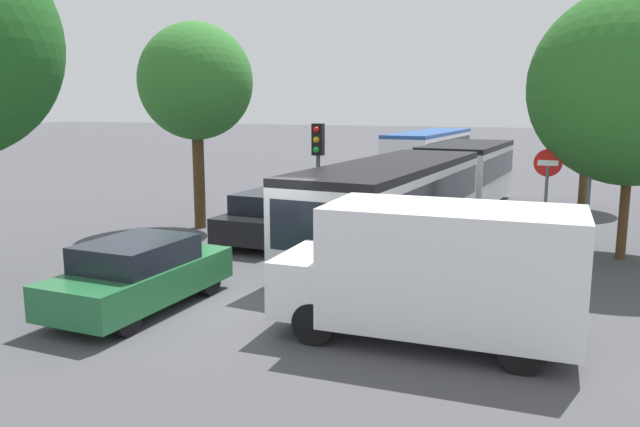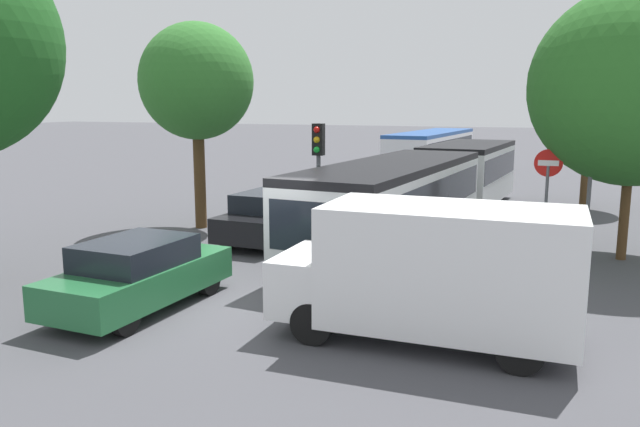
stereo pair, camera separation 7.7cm
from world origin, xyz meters
name	(u,v)px [view 1 (the left image)]	position (x,y,z in m)	size (l,w,h in m)	color
ground_plane	(239,302)	(0.00, 0.00, 0.00)	(200.00, 200.00, 0.00)	#47474C
articulated_bus	(430,185)	(1.92, 8.83, 1.41)	(3.50, 16.52, 2.44)	silver
city_bus_rear	(430,149)	(-1.74, 25.57, 1.37)	(2.95, 11.12, 2.37)	silver
queued_car_green	(140,274)	(-1.54, -1.11, 0.70)	(1.78, 4.02, 1.39)	#236638
queued_car_black	(273,216)	(-1.88, 5.36, 0.74)	(1.87, 4.24, 1.46)	black
queued_car_navy	(350,189)	(-1.70, 11.52, 0.76)	(1.93, 4.38, 1.51)	navy
white_van	(437,269)	(4.10, -0.59, 1.24)	(5.06, 2.12, 2.31)	white
traffic_light	(318,155)	(-0.68, 5.85, 2.50)	(0.33, 0.37, 3.40)	#56595E
no_entry_sign	(547,186)	(5.49, 6.23, 1.88)	(0.70, 0.08, 2.82)	#56595E
direction_sign_post	(591,161)	(6.48, 6.18, 2.55)	(0.18, 1.40, 3.60)	#56595E
tree_left_mid	(197,85)	(-4.93, 6.29, 4.53)	(3.55, 3.55, 6.45)	#51381E
tree_right_near	(635,91)	(7.36, 6.76, 4.25)	(5.11, 5.11, 6.84)	#51381E
tree_right_mid	(589,102)	(6.48, 15.08, 4.03)	(3.31, 3.31, 5.83)	#51381E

